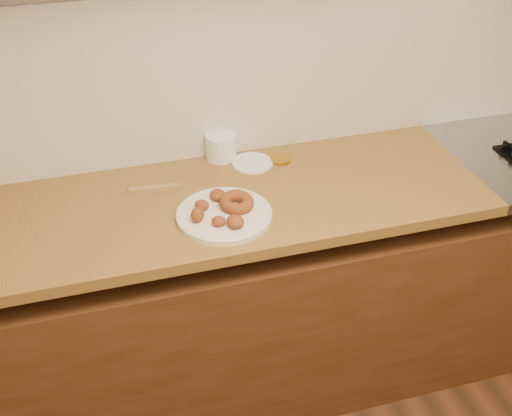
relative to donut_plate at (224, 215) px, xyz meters
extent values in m
cube|color=#B9A68C|center=(0.41, 0.42, 0.44)|extent=(4.00, 0.02, 2.70)
cube|color=#5A311C|center=(0.41, 0.11, -0.52)|extent=(3.60, 0.60, 0.77)
cube|color=olive|center=(-0.24, 0.11, -0.03)|extent=(2.30, 0.62, 0.04)
cube|color=beige|center=(0.41, 0.41, 0.29)|extent=(3.60, 0.02, 0.60)
cylinder|color=silver|center=(0.00, 0.00, 0.00)|extent=(0.31, 0.31, 0.02)
torus|color=#92421C|center=(0.05, 0.02, 0.03)|extent=(0.16, 0.16, 0.05)
ellipsoid|color=#92421C|center=(-0.06, 0.04, 0.03)|extent=(0.06, 0.06, 0.03)
ellipsoid|color=#92421C|center=(-0.09, -0.02, 0.03)|extent=(0.06, 0.06, 0.05)
ellipsoid|color=#92421C|center=(-0.03, -0.06, 0.03)|extent=(0.05, 0.05, 0.03)
ellipsoid|color=#92421C|center=(0.02, -0.08, 0.03)|extent=(0.07, 0.07, 0.04)
ellipsoid|color=#92421C|center=(0.00, 0.08, 0.03)|extent=(0.06, 0.07, 0.03)
cylinder|color=white|center=(0.08, 0.38, 0.04)|extent=(0.14, 0.14, 0.09)
cylinder|color=white|center=(0.18, 0.30, 0.00)|extent=(0.18, 0.18, 0.01)
cylinder|color=#BC8720|center=(0.28, 0.29, 0.00)|extent=(0.09, 0.09, 0.01)
cube|color=olive|center=(-0.19, 0.22, 0.00)|extent=(0.17, 0.04, 0.01)
camera|label=1|loc=(-0.37, -1.63, 1.17)|focal=45.00mm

